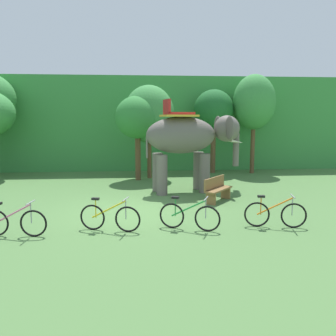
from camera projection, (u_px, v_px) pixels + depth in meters
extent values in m
plane|color=#4C753D|center=(128.00, 212.00, 11.39)|extent=(80.00, 80.00, 0.00)
cube|color=#3D8E42|center=(132.00, 123.00, 22.89)|extent=(36.00, 6.00, 5.41)
cylinder|color=brown|center=(138.00, 158.00, 17.28)|extent=(0.27, 0.27, 2.15)
ellipsoid|color=#338438|center=(137.00, 117.00, 17.00)|extent=(2.16, 2.16, 2.06)
cylinder|color=brown|center=(149.00, 159.00, 17.85)|extent=(0.22, 0.22, 1.95)
ellipsoid|color=#3D8E42|center=(149.00, 114.00, 17.53)|extent=(2.52, 2.52, 2.86)
cylinder|color=brown|center=(213.00, 151.00, 19.58)|extent=(0.28, 0.28, 2.47)
ellipsoid|color=#1E6028|center=(214.00, 110.00, 19.27)|extent=(2.19, 2.19, 2.23)
cylinder|color=brown|center=(252.00, 150.00, 19.39)|extent=(0.24, 0.24, 2.56)
ellipsoid|color=#3D8E42|center=(254.00, 102.00, 19.03)|extent=(2.28, 2.28, 2.97)
ellipsoid|color=#665E56|center=(181.00, 135.00, 14.30)|extent=(3.09, 1.86, 1.50)
cylinder|color=#665E56|center=(198.00, 171.00, 15.11)|extent=(0.44, 0.44, 1.60)
cylinder|color=#665E56|center=(205.00, 173.00, 14.37)|extent=(0.44, 0.44, 1.60)
cylinder|color=#665E56|center=(158.00, 172.00, 14.66)|extent=(0.44, 0.44, 1.60)
cylinder|color=#665E56|center=(162.00, 175.00, 13.92)|extent=(0.44, 0.44, 1.60)
ellipsoid|color=#665E56|center=(227.00, 129.00, 14.76)|extent=(1.25, 1.17, 1.10)
ellipsoid|color=#665E56|center=(218.00, 127.00, 15.31)|extent=(0.30, 0.85, 0.96)
ellipsoid|color=#665E56|center=(230.00, 128.00, 14.12)|extent=(0.30, 0.85, 0.96)
cylinder|color=#665E56|center=(236.00, 150.00, 14.99)|extent=(0.26, 0.26, 1.40)
cone|color=beige|center=(233.00, 141.00, 15.14)|extent=(0.57, 0.21, 0.21)
cone|color=beige|center=(237.00, 142.00, 14.72)|extent=(0.57, 0.21, 0.21)
cube|color=gold|center=(179.00, 116.00, 14.16)|extent=(1.50, 1.53, 0.08)
cube|color=#B22323|center=(179.00, 113.00, 14.15)|extent=(1.23, 1.07, 0.10)
cube|color=#B22323|center=(167.00, 106.00, 13.99)|extent=(0.25, 0.90, 0.56)
cylinder|color=#665E56|center=(147.00, 147.00, 14.01)|extent=(0.08, 0.08, 0.90)
torus|color=black|center=(33.00, 223.00, 9.01)|extent=(0.71, 0.14, 0.71)
cylinder|color=pink|center=(13.00, 214.00, 9.00)|extent=(0.97, 0.16, 0.54)
cylinder|color=#9E9EA3|center=(31.00, 213.00, 8.98)|extent=(0.03, 0.03, 0.55)
cylinder|color=#9E9EA3|center=(30.00, 202.00, 8.94)|extent=(0.10, 0.52, 0.03)
torus|color=black|center=(93.00, 217.00, 9.57)|extent=(0.70, 0.24, 0.71)
torus|color=black|center=(128.00, 219.00, 9.38)|extent=(0.70, 0.24, 0.71)
cylinder|color=yellow|center=(109.00, 209.00, 9.44)|extent=(0.95, 0.30, 0.54)
cylinder|color=yellow|center=(96.00, 208.00, 9.51)|extent=(0.03, 0.03, 0.52)
cube|color=black|center=(95.00, 199.00, 9.48)|extent=(0.22, 0.15, 0.06)
cylinder|color=#9E9EA3|center=(126.00, 209.00, 9.35)|extent=(0.03, 0.03, 0.55)
cylinder|color=#9E9EA3|center=(126.00, 199.00, 9.31)|extent=(0.17, 0.51, 0.03)
torus|color=black|center=(172.00, 216.00, 9.73)|extent=(0.68, 0.31, 0.71)
torus|color=black|center=(207.00, 219.00, 9.43)|extent=(0.68, 0.31, 0.71)
cylinder|color=green|center=(189.00, 208.00, 9.55)|extent=(0.92, 0.40, 0.54)
cylinder|color=green|center=(175.00, 207.00, 9.66)|extent=(0.03, 0.03, 0.52)
cube|color=black|center=(175.00, 198.00, 9.63)|extent=(0.22, 0.17, 0.06)
cylinder|color=#9E9EA3|center=(206.00, 208.00, 9.41)|extent=(0.03, 0.03, 0.55)
cylinder|color=#9E9EA3|center=(206.00, 199.00, 9.37)|extent=(0.22, 0.49, 0.03)
torus|color=black|center=(257.00, 214.00, 9.85)|extent=(0.71, 0.19, 0.71)
torus|color=black|center=(294.00, 216.00, 9.74)|extent=(0.71, 0.19, 0.71)
cylinder|color=orange|center=(275.00, 206.00, 9.76)|extent=(0.96, 0.24, 0.54)
cylinder|color=orange|center=(261.00, 206.00, 9.80)|extent=(0.03, 0.03, 0.52)
cube|color=black|center=(261.00, 196.00, 9.77)|extent=(0.22, 0.14, 0.06)
cylinder|color=#9E9EA3|center=(292.00, 206.00, 9.70)|extent=(0.03, 0.03, 0.55)
cylinder|color=#9E9EA3|center=(293.00, 196.00, 9.66)|extent=(0.14, 0.52, 0.03)
cube|color=brown|center=(219.00, 189.00, 12.83)|extent=(1.26, 1.41, 0.06)
cube|color=brown|center=(214.00, 182.00, 12.90)|extent=(1.00, 1.20, 0.40)
cube|color=brown|center=(226.00, 193.00, 13.35)|extent=(0.33, 0.29, 0.45)
cube|color=brown|center=(211.00, 199.00, 12.37)|extent=(0.33, 0.29, 0.45)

